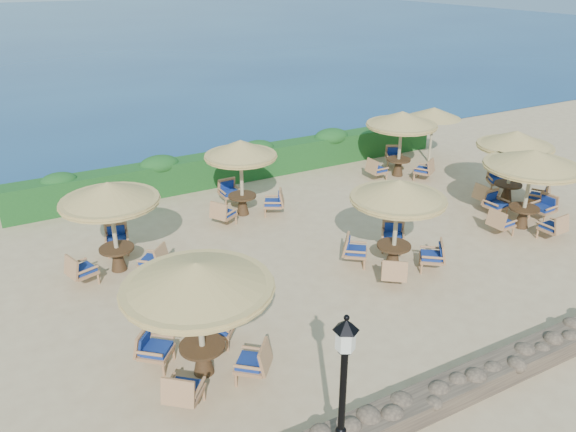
{
  "coord_description": "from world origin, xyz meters",
  "views": [
    {
      "loc": [
        -8.72,
        -12.24,
        7.94
      ],
      "look_at": [
        -1.69,
        0.62,
        1.3
      ],
      "focal_mm": 35.0,
      "sensor_mm": 36.0,
      "label": 1
    }
  ],
  "objects_px": {
    "extra_parasol": "(434,113)",
    "cafe_set_1": "(397,210)",
    "cafe_set_5": "(401,130)",
    "lamp_post": "(342,414)",
    "cafe_set_6": "(514,153)",
    "cafe_set_0": "(198,296)",
    "cafe_set_3": "(111,209)",
    "cafe_set_2": "(531,173)",
    "cafe_set_4": "(241,164)"
  },
  "relations": [
    {
      "from": "extra_parasol",
      "to": "cafe_set_1",
      "type": "relative_size",
      "value": 0.91
    },
    {
      "from": "cafe_set_5",
      "to": "lamp_post",
      "type": "bearing_deg",
      "value": -132.39
    },
    {
      "from": "cafe_set_6",
      "to": "extra_parasol",
      "type": "bearing_deg",
      "value": 83.06
    },
    {
      "from": "cafe_set_0",
      "to": "cafe_set_3",
      "type": "relative_size",
      "value": 1.11
    },
    {
      "from": "cafe_set_0",
      "to": "cafe_set_3",
      "type": "height_order",
      "value": "same"
    },
    {
      "from": "lamp_post",
      "to": "cafe_set_2",
      "type": "xyz_separation_m",
      "value": [
        10.78,
        5.49,
        0.33
      ]
    },
    {
      "from": "cafe_set_1",
      "to": "cafe_set_6",
      "type": "bearing_deg",
      "value": 15.45
    },
    {
      "from": "lamp_post",
      "to": "cafe_set_2",
      "type": "distance_m",
      "value": 12.1
    },
    {
      "from": "cafe_set_3",
      "to": "cafe_set_4",
      "type": "xyz_separation_m",
      "value": [
        4.67,
        1.84,
        -0.07
      ]
    },
    {
      "from": "lamp_post",
      "to": "cafe_set_1",
      "type": "xyz_separation_m",
      "value": [
        5.41,
        5.42,
        0.23
      ]
    },
    {
      "from": "cafe_set_1",
      "to": "cafe_set_4",
      "type": "height_order",
      "value": "same"
    },
    {
      "from": "cafe_set_2",
      "to": "cafe_set_6",
      "type": "height_order",
      "value": "same"
    },
    {
      "from": "cafe_set_5",
      "to": "cafe_set_6",
      "type": "relative_size",
      "value": 1.01
    },
    {
      "from": "cafe_set_0",
      "to": "extra_parasol",
      "type": "bearing_deg",
      "value": 31.41
    },
    {
      "from": "cafe_set_4",
      "to": "cafe_set_2",
      "type": "bearing_deg",
      "value": -35.16
    },
    {
      "from": "cafe_set_4",
      "to": "cafe_set_3",
      "type": "bearing_deg",
      "value": -158.52
    },
    {
      "from": "cafe_set_0",
      "to": "cafe_set_2",
      "type": "distance_m",
      "value": 11.85
    },
    {
      "from": "extra_parasol",
      "to": "cafe_set_1",
      "type": "xyz_separation_m",
      "value": [
        -7.19,
        -6.58,
        -0.39
      ]
    },
    {
      "from": "cafe_set_3",
      "to": "cafe_set_6",
      "type": "xyz_separation_m",
      "value": [
        13.5,
        -1.75,
        -0.01
      ]
    },
    {
      "from": "cafe_set_1",
      "to": "cafe_set_6",
      "type": "distance_m",
      "value": 6.86
    },
    {
      "from": "cafe_set_2",
      "to": "cafe_set_4",
      "type": "height_order",
      "value": "same"
    },
    {
      "from": "extra_parasol",
      "to": "cafe_set_3",
      "type": "bearing_deg",
      "value": -167.95
    },
    {
      "from": "cafe_set_1",
      "to": "cafe_set_0",
      "type": "bearing_deg",
      "value": -165.12
    },
    {
      "from": "cafe_set_1",
      "to": "cafe_set_5",
      "type": "xyz_separation_m",
      "value": [
        4.92,
        5.9,
        0.13
      ]
    },
    {
      "from": "cafe_set_4",
      "to": "cafe_set_6",
      "type": "distance_m",
      "value": 9.53
    },
    {
      "from": "cafe_set_0",
      "to": "cafe_set_3",
      "type": "distance_m",
      "value": 5.29
    },
    {
      "from": "lamp_post",
      "to": "cafe_set_4",
      "type": "distance_m",
      "value": 11.29
    },
    {
      "from": "cafe_set_1",
      "to": "cafe_set_4",
      "type": "xyz_separation_m",
      "value": [
        -2.22,
        5.41,
        0.03
      ]
    },
    {
      "from": "lamp_post",
      "to": "cafe_set_4",
      "type": "height_order",
      "value": "lamp_post"
    },
    {
      "from": "cafe_set_6",
      "to": "cafe_set_1",
      "type": "bearing_deg",
      "value": -164.55
    },
    {
      "from": "lamp_post",
      "to": "cafe_set_6",
      "type": "relative_size",
      "value": 1.19
    },
    {
      "from": "cafe_set_2",
      "to": "cafe_set_4",
      "type": "xyz_separation_m",
      "value": [
        -7.59,
        5.34,
        -0.06
      ]
    },
    {
      "from": "cafe_set_6",
      "to": "cafe_set_3",
      "type": "bearing_deg",
      "value": 172.62
    },
    {
      "from": "cafe_set_0",
      "to": "cafe_set_3",
      "type": "bearing_deg",
      "value": 95.81
    },
    {
      "from": "lamp_post",
      "to": "cafe_set_6",
      "type": "height_order",
      "value": "lamp_post"
    },
    {
      "from": "cafe_set_0",
      "to": "cafe_set_2",
      "type": "bearing_deg",
      "value": 8.51
    },
    {
      "from": "cafe_set_2",
      "to": "cafe_set_1",
      "type": "bearing_deg",
      "value": -179.28
    },
    {
      "from": "cafe_set_1",
      "to": "cafe_set_3",
      "type": "relative_size",
      "value": 0.95
    },
    {
      "from": "cafe_set_3",
      "to": "lamp_post",
      "type": "bearing_deg",
      "value": -80.68
    },
    {
      "from": "extra_parasol",
      "to": "cafe_set_0",
      "type": "xyz_separation_m",
      "value": [
        -13.54,
        -8.27,
        -0.28
      ]
    },
    {
      "from": "cafe_set_1",
      "to": "cafe_set_3",
      "type": "bearing_deg",
      "value": 152.55
    },
    {
      "from": "extra_parasol",
      "to": "cafe_set_5",
      "type": "xyz_separation_m",
      "value": [
        -2.27,
        -0.68,
        -0.26
      ]
    },
    {
      "from": "lamp_post",
      "to": "extra_parasol",
      "type": "relative_size",
      "value": 1.38
    },
    {
      "from": "cafe_set_4",
      "to": "cafe_set_5",
      "type": "xyz_separation_m",
      "value": [
        7.14,
        0.49,
        0.1
      ]
    },
    {
      "from": "lamp_post",
      "to": "cafe_set_3",
      "type": "height_order",
      "value": "lamp_post"
    },
    {
      "from": "cafe_set_6",
      "to": "cafe_set_2",
      "type": "bearing_deg",
      "value": -125.3
    },
    {
      "from": "extra_parasol",
      "to": "cafe_set_2",
      "type": "xyz_separation_m",
      "value": [
        -1.82,
        -6.51,
        -0.29
      ]
    },
    {
      "from": "cafe_set_5",
      "to": "extra_parasol",
      "type": "bearing_deg",
      "value": 16.67
    },
    {
      "from": "cafe_set_6",
      "to": "cafe_set_0",
      "type": "bearing_deg",
      "value": -164.83
    },
    {
      "from": "cafe_set_3",
      "to": "cafe_set_6",
      "type": "relative_size",
      "value": 1.0
    }
  ]
}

